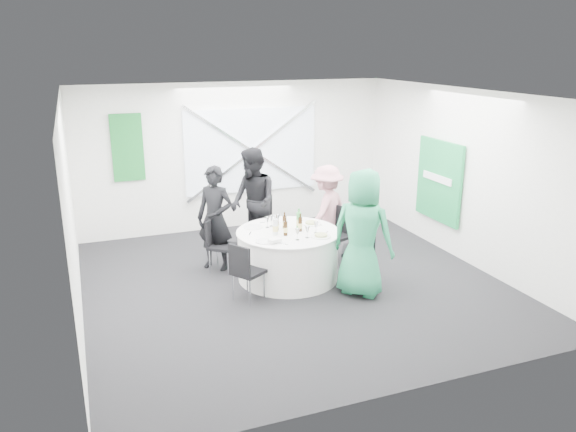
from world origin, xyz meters
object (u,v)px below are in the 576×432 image
object	(u,v)px
chair_front_left	(245,268)
clear_water_bottle	(275,227)
chair_front_right	(365,245)
person_man_back_left	(215,218)
chair_back	(262,220)
chair_back_left	(217,241)
person_man_back	(253,202)
person_woman_pink	(326,211)
green_water_bottle	(299,221)
person_woman_green	(362,233)
chair_back_right	(340,230)
banquet_table	(288,255)

from	to	relation	value
chair_front_left	clear_water_bottle	size ratio (longest dim) A/B	2.78
chair_front_right	person_man_back_left	bearing A→B (deg)	-95.78
chair_back	chair_back_left	size ratio (longest dim) A/B	1.17
person_man_back	chair_front_right	bearing A→B (deg)	25.41
chair_front_right	person_man_back	distance (m)	2.15
chair_front_right	person_woman_pink	bearing A→B (deg)	-149.01
chair_front_right	clear_water_bottle	xyz separation A→B (m)	(-1.24, 0.49, 0.27)
chair_back_left	green_water_bottle	xyz separation A→B (m)	(1.12, -0.64, 0.40)
person_man_back_left	green_water_bottle	size ratio (longest dim) A/B	5.19
person_man_back	person_woman_green	distance (m)	2.29
chair_front_right	chair_back_right	bearing A→B (deg)	-154.03
clear_water_bottle	chair_front_right	bearing A→B (deg)	-21.48
person_man_back	green_water_bottle	bearing A→B (deg)	9.43
chair_front_left	person_man_back	xyz separation A→B (m)	(0.68, 1.75, 0.42)
person_woman_green	green_water_bottle	distance (m)	1.10
chair_back	person_man_back_left	size ratio (longest dim) A/B	0.59
chair_back_left	person_woman_green	world-z (taller)	person_woman_green
banquet_table	chair_front_left	bearing A→B (deg)	-147.11
chair_back_right	person_man_back	bearing A→B (deg)	-143.37
chair_back_left	person_man_back	xyz separation A→B (m)	(0.76, 0.51, 0.42)
person_woman_green	chair_front_right	bearing A→B (deg)	-76.75
clear_water_bottle	person_woman_green	bearing A→B (deg)	-38.40
chair_back_left	chair_back	bearing A→B (deg)	-23.73
chair_back	chair_front_left	size ratio (longest dim) A/B	1.16
chair_front_left	green_water_bottle	xyz separation A→B (m)	(1.04, 0.60, 0.39)
person_woman_pink	chair_front_right	bearing A→B (deg)	53.82
person_man_back	person_woman_green	size ratio (longest dim) A/B	1.00
person_woman_green	green_water_bottle	bearing A→B (deg)	-9.16
person_man_back	person_woman_pink	xyz separation A→B (m)	(1.15, -0.45, -0.14)
chair_front_left	person_woman_pink	distance (m)	2.26
banquet_table	person_woman_green	world-z (taller)	person_woman_green
chair_back_right	chair_front_left	bearing A→B (deg)	-84.37
person_man_back	chair_back_right	bearing A→B (deg)	49.42
green_water_bottle	clear_water_bottle	size ratio (longest dim) A/B	1.05
chair_back	chair_back_left	bearing A→B (deg)	-150.53
chair_back_left	green_water_bottle	distance (m)	1.35
chair_front_left	person_woman_green	xyz separation A→B (m)	(1.63, -0.34, 0.42)
chair_front_right	banquet_table	bearing A→B (deg)	-90.00
chair_back_left	chair_back_right	bearing A→B (deg)	-61.38
clear_water_bottle	chair_back_right	bearing A→B (deg)	20.88
chair_back	person_man_back	bearing A→B (deg)	-174.98
chair_back_left	person_woman_green	distance (m)	2.36
chair_back_left	clear_water_bottle	world-z (taller)	clear_water_bottle
person_woman_pink	chair_back_right	bearing A→B (deg)	68.09
chair_back_left	person_man_back_left	bearing A→B (deg)	34.14
chair_back	person_woman_green	bearing A→B (deg)	-69.80
chair_back	chair_front_right	size ratio (longest dim) A/B	0.95
chair_back_right	person_woman_pink	xyz separation A→B (m)	(-0.09, 0.34, 0.25)
banquet_table	person_woman_green	xyz separation A→B (m)	(0.78, -0.89, 0.54)
person_woman_pink	clear_water_bottle	distance (m)	1.47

